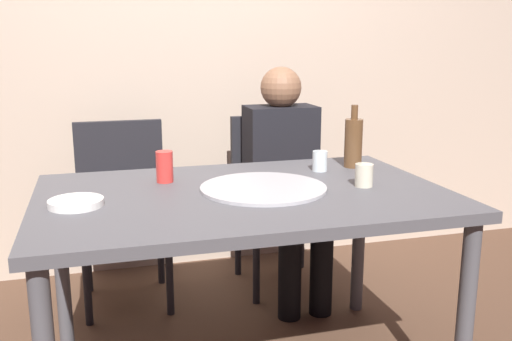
{
  "coord_description": "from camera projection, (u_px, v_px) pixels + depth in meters",
  "views": [
    {
      "loc": [
        -0.51,
        -1.95,
        1.3
      ],
      "look_at": [
        0.08,
        0.11,
        0.81
      ],
      "focal_mm": 39.88,
      "sensor_mm": 36.0,
      "label": 1
    }
  ],
  "objects": [
    {
      "name": "plate_stack",
      "position": [
        76.0,
        203.0,
        1.89
      ],
      "size": [
        0.18,
        0.18,
        0.02
      ],
      "primitive_type": "cylinder",
      "color": "white",
      "rests_on": "dining_table"
    },
    {
      "name": "wine_bottle",
      "position": [
        353.0,
        142.0,
        2.46
      ],
      "size": [
        0.08,
        0.08,
        0.27
      ],
      "color": "brown",
      "rests_on": "dining_table"
    },
    {
      "name": "soda_can",
      "position": [
        165.0,
        167.0,
        2.21
      ],
      "size": [
        0.07,
        0.07,
        0.12
      ],
      "primitive_type": "cylinder",
      "color": "red",
      "rests_on": "dining_table"
    },
    {
      "name": "back_wall",
      "position": [
        185.0,
        40.0,
        3.18
      ],
      "size": [
        6.0,
        0.1,
        2.6
      ],
      "primitive_type": "cube",
      "color": "#BCA893",
      "rests_on": "ground_plane"
    },
    {
      "name": "guest_in_sweater",
      "position": [
        286.0,
        172.0,
        2.9
      ],
      "size": [
        0.36,
        0.56,
        1.17
      ],
      "rotation": [
        0.0,
        0.0,
        3.14
      ],
      "color": "black",
      "rests_on": "ground_plane"
    },
    {
      "name": "pizza_tray",
      "position": [
        263.0,
        188.0,
        2.11
      ],
      "size": [
        0.47,
        0.47,
        0.01
      ],
      "primitive_type": "cylinder",
      "color": "#ADADB2",
      "rests_on": "dining_table"
    },
    {
      "name": "chair_left",
      "position": [
        123.0,
        201.0,
        2.85
      ],
      "size": [
        0.44,
        0.44,
        0.9
      ],
      "rotation": [
        0.0,
        0.0,
        3.14
      ],
      "color": "black",
      "rests_on": "ground_plane"
    },
    {
      "name": "tumbler_far",
      "position": [
        364.0,
        175.0,
        2.14
      ],
      "size": [
        0.07,
        0.07,
        0.09
      ],
      "primitive_type": "cylinder",
      "color": "beige",
      "rests_on": "dining_table"
    },
    {
      "name": "tumbler_near",
      "position": [
        320.0,
        161.0,
        2.4
      ],
      "size": [
        0.06,
        0.06,
        0.09
      ],
      "primitive_type": "cylinder",
      "color": "silver",
      "rests_on": "dining_table"
    },
    {
      "name": "chair_right",
      "position": [
        276.0,
        189.0,
        3.07
      ],
      "size": [
        0.44,
        0.44,
        0.9
      ],
      "rotation": [
        0.0,
        0.0,
        3.14
      ],
      "color": "black",
      "rests_on": "ground_plane"
    },
    {
      "name": "dining_table",
      "position": [
        244.0,
        212.0,
        2.1
      ],
      "size": [
        1.48,
        0.95,
        0.76
      ],
      "color": "#4C4C51",
      "rests_on": "ground_plane"
    }
  ]
}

